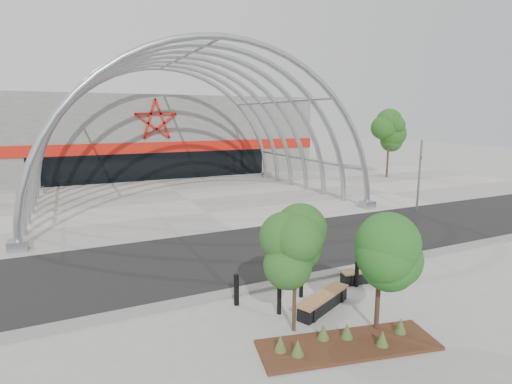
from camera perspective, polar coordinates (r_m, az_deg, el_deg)
name	(u,v)px	position (r m, az deg, el deg)	size (l,w,h in m)	color
ground	(301,277)	(15.51, 6.44, -12.03)	(140.00, 140.00, 0.00)	gray
road	(261,250)	(18.37, 0.67, -8.23)	(140.00, 7.00, 0.02)	black
forecourt	(189,200)	(29.27, -9.61, -1.15)	(60.00, 17.00, 0.04)	gray
kerb	(304,278)	(15.29, 6.94, -12.14)	(60.00, 0.50, 0.12)	slate
arena_building	(143,135)	(46.25, -15.85, 7.89)	(34.00, 15.24, 8.00)	#63635F
vault_canopy	(189,200)	(29.27, -9.61, -1.16)	(20.80, 15.80, 20.36)	#9AA0A4
planting_bed	(346,342)	(11.50, 12.67, -20.20)	(4.97, 2.44, 0.50)	#391B14
signal_pole	(419,175)	(27.10, 22.30, 2.27)	(0.18, 0.64, 4.52)	slate
street_tree_0	(295,249)	(11.05, 5.63, -8.09)	(1.48, 1.48, 3.38)	#312515
street_tree_1	(382,233)	(11.39, 17.52, -5.67)	(1.69, 1.69, 3.99)	#311D14
bench_0	(323,302)	(13.18, 9.58, -15.26)	(2.36, 1.45, 0.49)	black
bench_1	(370,275)	(15.59, 15.97, -11.35)	(2.32, 0.84, 0.48)	black
bollard_0	(279,301)	(12.69, 3.34, -15.22)	(0.14, 0.14, 0.87)	black
bollard_1	(236,290)	(13.18, -2.81, -13.79)	(0.17, 0.17, 1.04)	black
bollard_2	(301,285)	(13.81, 6.48, -13.06)	(0.14, 0.14, 0.85)	black
bollard_3	(357,274)	(14.92, 14.19, -11.30)	(0.15, 0.15, 0.93)	black
bollard_4	(382,252)	(17.52, 17.53, -8.20)	(0.14, 0.14, 0.89)	black
bg_tree_1	(389,134)	(41.56, 18.49, 7.82)	(2.70, 2.70, 5.91)	#2F1F16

